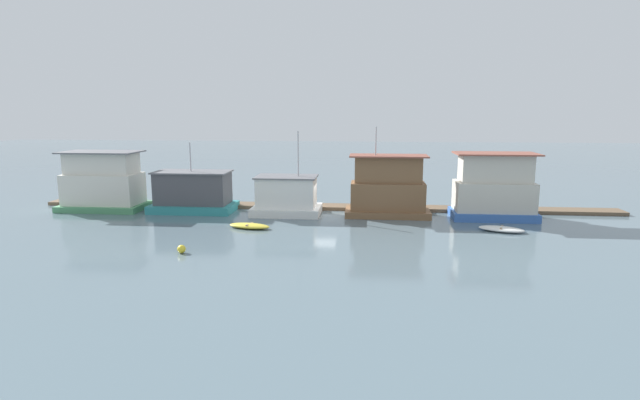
% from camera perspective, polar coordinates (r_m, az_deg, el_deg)
% --- Properties ---
extents(ground_plane, '(200.00, 200.00, 0.00)m').
position_cam_1_polar(ground_plane, '(42.10, 0.13, -1.63)').
color(ground_plane, slate).
extents(dock_walkway, '(51.00, 2.02, 0.30)m').
position_cam_1_polar(dock_walkway, '(44.59, 0.44, -0.77)').
color(dock_walkway, brown).
rests_on(dock_walkway, ground_plane).
extents(houseboat_green, '(7.18, 4.16, 5.13)m').
position_cam_1_polar(houseboat_green, '(47.78, -23.54, 1.76)').
color(houseboat_green, '#4C9360').
rests_on(houseboat_green, ground_plane).
extents(houseboat_teal, '(7.12, 3.94, 5.97)m').
position_cam_1_polar(houseboat_teal, '(44.50, -14.29, 0.81)').
color(houseboat_teal, teal).
rests_on(houseboat_teal, ground_plane).
extents(houseboat_white, '(5.71, 3.93, 6.97)m').
position_cam_1_polar(houseboat_white, '(41.99, -3.83, 0.40)').
color(houseboat_white, white).
rests_on(houseboat_white, ground_plane).
extents(houseboat_brown, '(6.93, 3.43, 7.34)m').
position_cam_1_polar(houseboat_brown, '(41.55, 7.75, 1.20)').
color(houseboat_brown, brown).
rests_on(houseboat_brown, ground_plane).
extents(houseboat_blue, '(6.61, 3.57, 5.31)m').
position_cam_1_polar(houseboat_blue, '(42.44, 19.26, 1.17)').
color(houseboat_blue, '#3866B7').
rests_on(houseboat_blue, ground_plane).
extents(dinghy_yellow, '(3.36, 1.84, 0.37)m').
position_cam_1_polar(dinghy_yellow, '(37.46, -8.07, -2.94)').
color(dinghy_yellow, yellow).
rests_on(dinghy_yellow, ground_plane).
extents(dinghy_white, '(3.44, 2.30, 0.36)m').
position_cam_1_polar(dinghy_white, '(38.44, 20.03, -3.14)').
color(dinghy_white, white).
rests_on(dinghy_white, ground_plane).
extents(mooring_post_centre, '(0.27, 0.27, 1.79)m').
position_cam_1_polar(mooring_post_centre, '(43.53, -3.22, -0.06)').
color(mooring_post_centre, brown).
rests_on(mooring_post_centre, ground_plane).
extents(mooring_post_near_left, '(0.29, 0.29, 1.41)m').
position_cam_1_polar(mooring_post_near_left, '(43.45, -2.13, -0.32)').
color(mooring_post_near_left, '#846B4C').
rests_on(mooring_post_near_left, ground_plane).
extents(buoy_yellow, '(0.51, 0.51, 0.51)m').
position_cam_1_polar(buoy_yellow, '(31.89, -15.55, -5.43)').
color(buoy_yellow, yellow).
rests_on(buoy_yellow, ground_plane).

